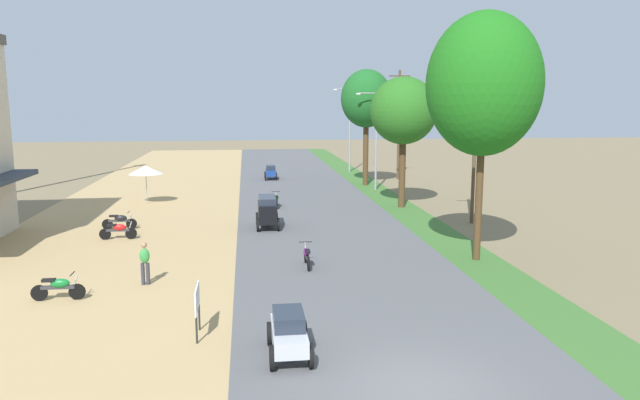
% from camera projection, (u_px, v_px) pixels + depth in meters
% --- Properties ---
extents(ground_plane, '(180.00, 180.00, 0.00)m').
position_uv_depth(ground_plane, '(419.00, 391.00, 14.27)').
color(ground_plane, '#7A6B4C').
extents(road_strip, '(9.00, 140.00, 0.08)m').
position_uv_depth(road_strip, '(419.00, 389.00, 14.26)').
color(road_strip, '#565659').
rests_on(road_strip, ground).
extents(parked_motorbike_nearest, '(1.80, 0.54, 0.94)m').
position_uv_depth(parked_motorbike_nearest, '(59.00, 286.00, 20.45)').
color(parked_motorbike_nearest, black).
rests_on(parked_motorbike_nearest, dirt_shoulder).
extents(parked_motorbike_second, '(1.80, 0.54, 0.94)m').
position_uv_depth(parked_motorbike_second, '(118.00, 229.00, 29.40)').
color(parked_motorbike_second, black).
rests_on(parked_motorbike_second, dirt_shoulder).
extents(parked_motorbike_third, '(1.80, 0.54, 0.94)m').
position_uv_depth(parked_motorbike_third, '(120.00, 220.00, 31.69)').
color(parked_motorbike_third, black).
rests_on(parked_motorbike_third, dirt_shoulder).
extents(street_signboard, '(0.06, 1.30, 1.50)m').
position_uv_depth(street_signboard, '(197.00, 302.00, 17.21)').
color(street_signboard, '#262628').
rests_on(street_signboard, dirt_shoulder).
extents(vendor_umbrella, '(2.20, 2.20, 2.52)m').
position_uv_depth(vendor_umbrella, '(146.00, 170.00, 39.21)').
color(vendor_umbrella, '#99999E').
rests_on(vendor_umbrella, dirt_shoulder).
extents(pedestrian_on_shoulder, '(0.38, 0.27, 1.62)m').
position_uv_depth(pedestrian_on_shoulder, '(145.00, 261.00, 22.11)').
color(pedestrian_on_shoulder, '#33333D').
rests_on(pedestrian_on_shoulder, dirt_shoulder).
extents(median_tree_nearest, '(4.73, 4.73, 10.35)m').
position_uv_depth(median_tree_nearest, '(484.00, 85.00, 24.54)').
color(median_tree_nearest, '#4C351E').
rests_on(median_tree_nearest, median_strip).
extents(median_tree_second, '(4.19, 4.19, 8.21)m').
position_uv_depth(median_tree_second, '(404.00, 111.00, 37.35)').
color(median_tree_second, '#4C351E').
rests_on(median_tree_second, median_strip).
extents(median_tree_third, '(4.02, 4.02, 9.14)m').
position_uv_depth(median_tree_third, '(366.00, 99.00, 47.11)').
color(median_tree_third, '#4C351E').
rests_on(median_tree_third, median_strip).
extents(streetlamp_near, '(3.16, 0.20, 7.41)m').
position_uv_depth(streetlamp_near, '(376.00, 133.00, 45.11)').
color(streetlamp_near, gray).
rests_on(streetlamp_near, median_strip).
extents(streetlamp_mid, '(3.16, 0.20, 7.90)m').
position_uv_depth(streetlamp_mid, '(350.00, 124.00, 56.44)').
color(streetlamp_mid, gray).
rests_on(streetlamp_mid, median_strip).
extents(utility_pole_near, '(1.80, 0.20, 9.32)m').
position_uv_depth(utility_pole_near, '(399.00, 123.00, 51.49)').
color(utility_pole_near, brown).
rests_on(utility_pole_near, ground).
extents(utility_pole_far, '(1.80, 0.20, 8.29)m').
position_uv_depth(utility_pole_far, '(475.00, 146.00, 32.94)').
color(utility_pole_far, brown).
rests_on(utility_pole_far, ground).
extents(car_sedan_silver, '(1.10, 2.26, 1.19)m').
position_uv_depth(car_sedan_silver, '(289.00, 332.00, 15.97)').
color(car_sedan_silver, '#B7BCC1').
rests_on(car_sedan_silver, road_strip).
extents(car_van_black, '(1.19, 2.41, 1.67)m').
position_uv_depth(car_van_black, '(267.00, 210.00, 31.92)').
color(car_van_black, black).
rests_on(car_van_black, road_strip).
extents(car_hatchback_blue, '(1.04, 2.00, 1.23)m').
position_uv_depth(car_hatchback_blue, '(271.00, 172.00, 51.40)').
color(car_hatchback_blue, navy).
rests_on(car_hatchback_blue, road_strip).
extents(motorbike_ahead_second, '(0.54, 1.80, 0.94)m').
position_uv_depth(motorbike_ahead_second, '(307.00, 255.00, 24.53)').
color(motorbike_ahead_second, black).
rests_on(motorbike_ahead_second, road_strip).
extents(motorbike_ahead_third, '(0.54, 1.80, 0.94)m').
position_uv_depth(motorbike_ahead_third, '(276.00, 199.00, 38.15)').
color(motorbike_ahead_third, black).
rests_on(motorbike_ahead_third, road_strip).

